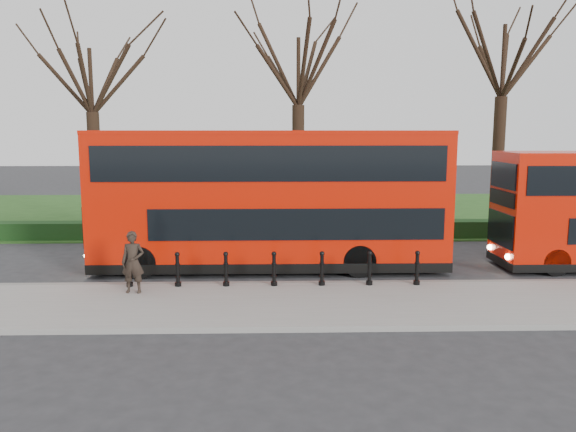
{
  "coord_description": "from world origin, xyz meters",
  "views": [
    {
      "loc": [
        0.8,
        -17.87,
        4.81
      ],
      "look_at": [
        1.26,
        0.5,
        2.0
      ],
      "focal_mm": 35.0,
      "sensor_mm": 36.0,
      "label": 1
    }
  ],
  "objects": [
    {
      "name": "pedestrian",
      "position": [
        -3.28,
        -2.0,
        1.05
      ],
      "size": [
        0.67,
        0.46,
        1.8
      ],
      "primitive_type": "imported",
      "rotation": [
        0.0,
        0.0,
        -0.04
      ],
      "color": "black",
      "rests_on": "pavement"
    },
    {
      "name": "pavement",
      "position": [
        0.0,
        -3.0,
        0.07
      ],
      "size": [
        60.0,
        4.0,
        0.15
      ],
      "primitive_type": "cube",
      "color": "gray",
      "rests_on": "ground"
    },
    {
      "name": "yellow_line_outer",
      "position": [
        0.0,
        -0.7,
        0.01
      ],
      "size": [
        60.0,
        0.1,
        0.01
      ],
      "primitive_type": "cube",
      "color": "yellow",
      "rests_on": "ground"
    },
    {
      "name": "ground",
      "position": [
        0.0,
        0.0,
        0.0
      ],
      "size": [
        120.0,
        120.0,
        0.0
      ],
      "primitive_type": "plane",
      "color": "#28282B",
      "rests_on": "ground"
    },
    {
      "name": "tree_mid",
      "position": [
        2.0,
        10.0,
        7.98
      ],
      "size": [
        7.02,
        7.02,
        10.98
      ],
      "color": "black",
      "rests_on": "ground"
    },
    {
      "name": "bollard_row",
      "position": [
        0.79,
        -1.35,
        0.65
      ],
      "size": [
        8.86,
        0.15,
        1.0
      ],
      "color": "black",
      "rests_on": "pavement"
    },
    {
      "name": "bus_lead",
      "position": [
        0.65,
        1.34,
        2.42
      ],
      "size": [
        12.06,
        2.77,
        4.8
      ],
      "color": "#BF1403",
      "rests_on": "ground"
    },
    {
      "name": "tree_left",
      "position": [
        -8.0,
        10.0,
        7.52
      ],
      "size": [
        6.63,
        6.63,
        10.35
      ],
      "color": "black",
      "rests_on": "ground"
    },
    {
      "name": "grass_verge",
      "position": [
        0.0,
        15.0,
        0.03
      ],
      "size": [
        60.0,
        18.0,
        0.06
      ],
      "primitive_type": "cube",
      "color": "#204517",
      "rests_on": "ground"
    },
    {
      "name": "hedge",
      "position": [
        0.0,
        6.8,
        0.4
      ],
      "size": [
        60.0,
        0.9,
        0.8
      ],
      "primitive_type": "cube",
      "color": "black",
      "rests_on": "ground"
    },
    {
      "name": "yellow_line_inner",
      "position": [
        0.0,
        -0.5,
        0.01
      ],
      "size": [
        60.0,
        0.1,
        0.01
      ],
      "primitive_type": "cube",
      "color": "yellow",
      "rests_on": "ground"
    },
    {
      "name": "kerb",
      "position": [
        0.0,
        -1.0,
        0.07
      ],
      "size": [
        60.0,
        0.25,
        0.16
      ],
      "primitive_type": "cube",
      "color": "slate",
      "rests_on": "ground"
    },
    {
      "name": "tree_right",
      "position": [
        12.0,
        10.0,
        8.54
      ],
      "size": [
        7.52,
        7.52,
        11.75
      ],
      "color": "black",
      "rests_on": "ground"
    }
  ]
}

